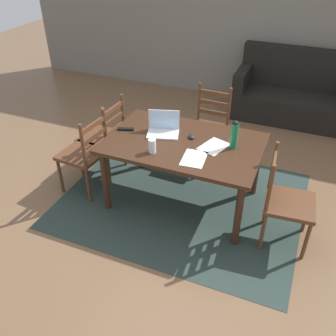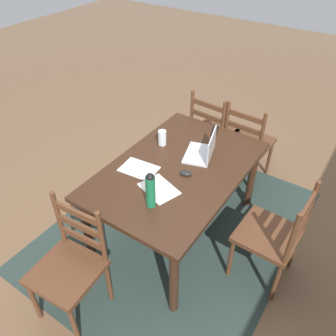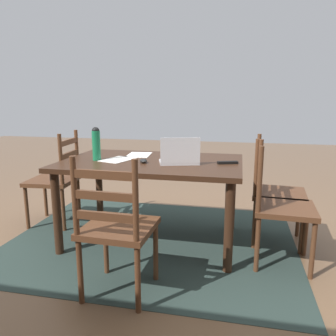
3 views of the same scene
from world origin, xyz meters
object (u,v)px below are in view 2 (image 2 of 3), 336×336
at_px(chair_left_near, 213,132).
at_px(chair_far_head, 273,236).
at_px(computer_mouse, 186,173).
at_px(tv_remote, 214,131).
at_px(water_bottle, 151,189).
at_px(dining_table, 177,176).
at_px(drinking_glass, 162,138).
at_px(laptop, 204,150).
at_px(chair_left_far, 247,143).
at_px(chair_right_near, 70,267).

xyz_separation_m(chair_left_near, chair_far_head, (1.06, 1.08, 0.00)).
height_order(computer_mouse, tv_remote, computer_mouse).
bearing_deg(chair_far_head, tv_remote, -126.71).
bearing_deg(tv_remote, water_bottle, -104.53).
height_order(dining_table, drinking_glass, drinking_glass).
xyz_separation_m(dining_table, laptop, (-0.26, 0.10, 0.15)).
relative_size(chair_left_near, chair_left_far, 1.00).
xyz_separation_m(dining_table, chair_right_near, (1.06, -0.20, -0.19)).
xyz_separation_m(chair_left_far, computer_mouse, (1.10, -0.09, 0.29)).
height_order(chair_left_far, tv_remote, chair_left_far).
xyz_separation_m(chair_right_near, water_bottle, (-0.59, 0.28, 0.43)).
distance_m(chair_left_far, chair_far_head, 1.26).
bearing_deg(chair_left_near, dining_table, 10.89).
height_order(chair_right_near, drinking_glass, chair_right_near).
xyz_separation_m(chair_left_near, chair_right_near, (2.12, 0.00, 0.00)).
bearing_deg(chair_left_near, chair_far_head, 45.40).
distance_m(water_bottle, drinking_glass, 0.79).
relative_size(chair_far_head, drinking_glass, 6.85).
height_order(chair_right_near, laptop, laptop).
relative_size(chair_right_near, chair_left_far, 1.00).
bearing_deg(laptop, chair_left_near, -159.13).
xyz_separation_m(chair_left_far, chair_far_head, (1.06, 0.67, 0.00)).
height_order(chair_left_near, laptop, laptop).
bearing_deg(chair_left_near, chair_left_far, 89.99).
relative_size(chair_right_near, drinking_glass, 6.85).
bearing_deg(chair_left_near, drinking_glass, -6.22).
height_order(chair_far_head, computer_mouse, chair_far_head).
xyz_separation_m(laptop, water_bottle, (0.74, -0.02, 0.09)).
height_order(laptop, computer_mouse, laptop).
relative_size(laptop, water_bottle, 1.28).
bearing_deg(chair_left_far, chair_far_head, 32.41).
relative_size(drinking_glass, computer_mouse, 1.39).
bearing_deg(chair_right_near, dining_table, 169.11).
distance_m(chair_far_head, computer_mouse, 0.82).
bearing_deg(laptop, chair_left_far, 172.95).
distance_m(dining_table, chair_right_near, 1.10).
xyz_separation_m(chair_left_far, laptop, (0.80, -0.10, 0.34)).
bearing_deg(tv_remote, chair_left_far, 45.12).
height_order(laptop, drinking_glass, laptop).
relative_size(laptop, drinking_glass, 2.67).
distance_m(chair_far_head, tv_remote, 1.13).
relative_size(chair_left_far, laptop, 2.57).
xyz_separation_m(chair_left_far, water_bottle, (1.54, -0.12, 0.43)).
xyz_separation_m(chair_far_head, water_bottle, (0.47, -0.79, 0.43)).
distance_m(dining_table, tv_remote, 0.66).
height_order(dining_table, chair_far_head, chair_far_head).
height_order(chair_far_head, laptop, laptop).
bearing_deg(computer_mouse, chair_far_head, 67.60).
bearing_deg(drinking_glass, dining_table, 54.71).
relative_size(chair_right_near, computer_mouse, 9.50).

